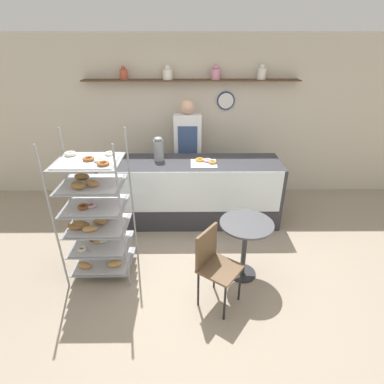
{
  "coord_description": "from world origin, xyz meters",
  "views": [
    {
      "loc": [
        -0.03,
        -3.07,
        2.58
      ],
      "look_at": [
        0.0,
        0.37,
        0.83
      ],
      "focal_mm": 28.0,
      "sensor_mm": 36.0,
      "label": 1
    }
  ],
  "objects_px": {
    "person_worker": "(188,148)",
    "coffee_carafe": "(159,149)",
    "cafe_table": "(245,237)",
    "donut_tray_counter": "(205,162)",
    "cafe_chair": "(214,260)",
    "pastry_rack": "(96,217)"
  },
  "relations": [
    {
      "from": "donut_tray_counter",
      "to": "coffee_carafe",
      "type": "bearing_deg",
      "value": 168.87
    },
    {
      "from": "person_worker",
      "to": "cafe_chair",
      "type": "relative_size",
      "value": 2.0
    },
    {
      "from": "cafe_table",
      "to": "cafe_chair",
      "type": "xyz_separation_m",
      "value": [
        -0.4,
        -0.4,
        -0.01
      ]
    },
    {
      "from": "person_worker",
      "to": "cafe_table",
      "type": "height_order",
      "value": "person_worker"
    },
    {
      "from": "coffee_carafe",
      "to": "person_worker",
      "type": "bearing_deg",
      "value": 52.6
    },
    {
      "from": "cafe_table",
      "to": "donut_tray_counter",
      "type": "bearing_deg",
      "value": 108.5
    },
    {
      "from": "pastry_rack",
      "to": "cafe_table",
      "type": "distance_m",
      "value": 1.73
    },
    {
      "from": "cafe_chair",
      "to": "donut_tray_counter",
      "type": "height_order",
      "value": "donut_tray_counter"
    },
    {
      "from": "coffee_carafe",
      "to": "cafe_table",
      "type": "bearing_deg",
      "value": -51.38
    },
    {
      "from": "pastry_rack",
      "to": "coffee_carafe",
      "type": "bearing_deg",
      "value": 64.12
    },
    {
      "from": "pastry_rack",
      "to": "person_worker",
      "type": "bearing_deg",
      "value": 60.32
    },
    {
      "from": "person_worker",
      "to": "coffee_carafe",
      "type": "height_order",
      "value": "person_worker"
    },
    {
      "from": "donut_tray_counter",
      "to": "cafe_chair",
      "type": "bearing_deg",
      "value": -89.39
    },
    {
      "from": "person_worker",
      "to": "coffee_carafe",
      "type": "distance_m",
      "value": 0.72
    },
    {
      "from": "donut_tray_counter",
      "to": "cafe_table",
      "type": "bearing_deg",
      "value": -71.5
    },
    {
      "from": "pastry_rack",
      "to": "cafe_table",
      "type": "bearing_deg",
      "value": -3.17
    },
    {
      "from": "coffee_carafe",
      "to": "donut_tray_counter",
      "type": "bearing_deg",
      "value": -11.13
    },
    {
      "from": "person_worker",
      "to": "cafe_chair",
      "type": "xyz_separation_m",
      "value": [
        0.27,
        -2.33,
        -0.43
      ]
    },
    {
      "from": "person_worker",
      "to": "cafe_chair",
      "type": "height_order",
      "value": "person_worker"
    },
    {
      "from": "pastry_rack",
      "to": "cafe_table",
      "type": "height_order",
      "value": "pastry_rack"
    },
    {
      "from": "pastry_rack",
      "to": "donut_tray_counter",
      "type": "height_order",
      "value": "pastry_rack"
    },
    {
      "from": "pastry_rack",
      "to": "person_worker",
      "type": "relative_size",
      "value": 0.98
    }
  ]
}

